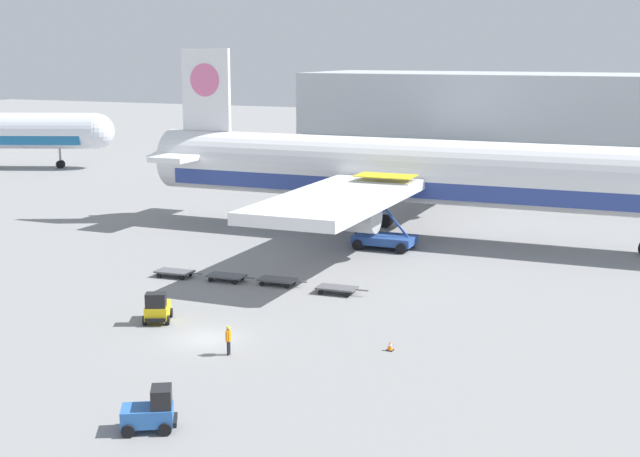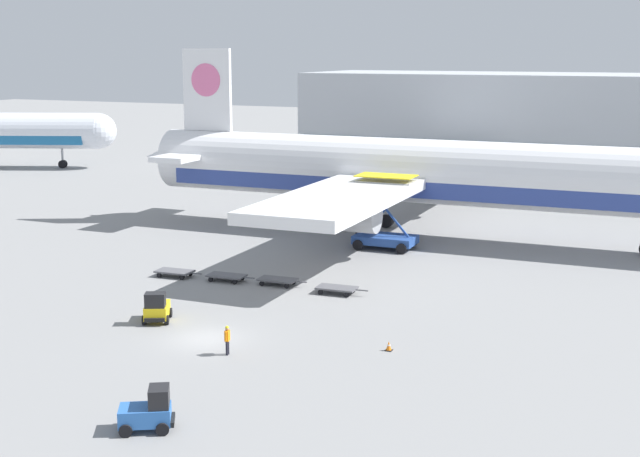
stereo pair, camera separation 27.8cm
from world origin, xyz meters
name	(u,v)px [view 1 (the left image)]	position (x,y,z in m)	size (l,w,h in m)	color
ground_plane	(207,339)	(0.00, 0.00, 0.00)	(400.00, 400.00, 0.00)	gray
airplane_main	(410,173)	(1.59, 33.25, 5.84)	(58.08, 48.17, 17.00)	white
scissor_lift_loader	(385,222)	(1.27, 27.50, 2.36)	(5.27, 3.47, 6.38)	#284C99
baggage_tug_foreground	(157,308)	(-4.58, 1.66, 0.88)	(2.45, 2.81, 2.00)	yellow
baggage_tug_mid	(151,412)	(4.47, -12.15, 0.88)	(2.82, 2.54, 2.00)	#2D66B7
baggage_dolly_lead	(175,272)	(-9.86, 11.74, 0.39)	(3.74, 1.66, 0.48)	#56565B
baggage_dolly_second	(227,276)	(-5.64, 12.21, 0.39)	(3.74, 1.66, 0.48)	#56565B
baggage_dolly_third	(278,280)	(-1.66, 12.75, 0.39)	(3.74, 1.66, 0.48)	#56565B
baggage_dolly_trail	(337,288)	(3.20, 12.38, 0.39)	(3.74, 1.66, 0.48)	#56565B
ground_crew_near	(228,338)	(2.61, -1.92, 0.99)	(0.28, 0.56, 1.69)	black
traffic_cone_near	(390,346)	(10.64, 2.45, 0.27)	(0.40, 0.40, 0.56)	black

